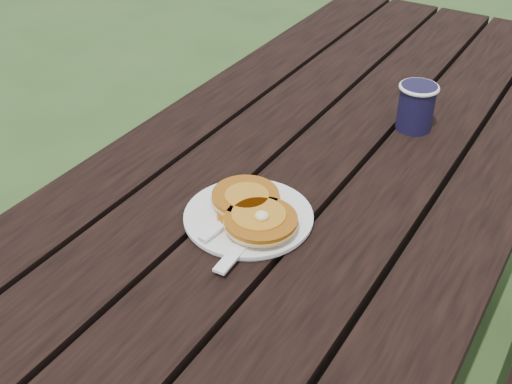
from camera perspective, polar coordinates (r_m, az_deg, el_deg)
The scene contains 6 objects.
picnic_table at distance 1.48m, azimuth 5.44°, elevation -8.93°, with size 1.36×1.80×0.75m.
plate at distance 1.05m, azimuth -0.67°, elevation -2.28°, with size 0.21×0.21×0.01m, color white.
pancake_stack at distance 1.04m, azimuth -0.24°, elevation -1.66°, with size 0.17×0.16×0.04m.
knife at distance 1.00m, azimuth -0.69°, elevation -4.11°, with size 0.02×0.18×0.01m, color white.
fork at distance 1.02m, azimuth -2.81°, elevation -2.73°, with size 0.03×0.16×0.01m, color white, non-canonical shape.
coffee_cup at distance 1.33m, azimuth 14.08°, elevation 7.59°, with size 0.08×0.08×0.10m.
Camera 1 is at (0.43, -0.97, 1.40)m, focal length 45.00 mm.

